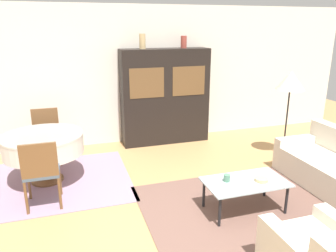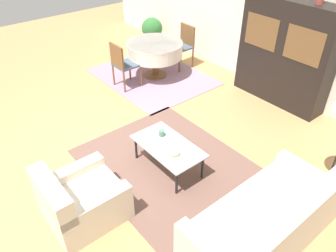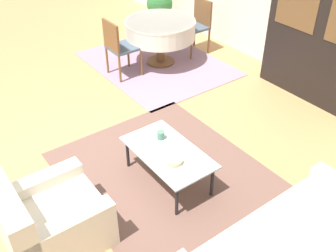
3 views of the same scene
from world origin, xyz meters
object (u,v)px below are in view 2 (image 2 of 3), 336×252
at_px(dining_table, 155,50).
at_px(cup, 162,133).
at_px(coffee_table, 168,147).
at_px(bowl, 173,153).
at_px(dining_chair_far, 183,43).
at_px(potted_plant, 152,30).
at_px(display_cabinet, 285,53).
at_px(couch, 267,223).
at_px(armchair, 80,201).
at_px(dining_chair_near, 123,63).

relative_size(dining_table, cup, 12.56).
distance_m(coffee_table, bowl, 0.21).
height_order(dining_chair_far, potted_plant, dining_chair_far).
distance_m(display_cabinet, bowl, 3.00).
distance_m(couch, dining_table, 4.41).
bearing_deg(armchair, bowl, 82.79).
distance_m(couch, armchair, 2.19).
bearing_deg(dining_chair_near, coffee_table, -19.08).
bearing_deg(couch, dining_table, 69.15).
distance_m(display_cabinet, cup, 2.84).
xyz_separation_m(cup, potted_plant, (-3.71, 2.62, -0.07)).
relative_size(dining_chair_near, potted_plant, 1.30).
distance_m(dining_chair_near, bowl, 2.81).
bearing_deg(bowl, dining_chair_far, 136.48).
bearing_deg(dining_table, coffee_table, -33.91).
distance_m(dining_chair_far, potted_plant, 1.50).
relative_size(dining_chair_near, dining_chair_far, 1.00).
bearing_deg(coffee_table, dining_chair_near, 160.92).
bearing_deg(armchair, dining_table, 129.34).
xyz_separation_m(couch, armchair, (-1.62, -1.47, 0.00)).
bearing_deg(cup, bowl, -17.17).
bearing_deg(potted_plant, dining_chair_far, -8.85).
height_order(dining_chair_near, potted_plant, dining_chair_near).
bearing_deg(dining_chair_far, bowl, 136.48).
height_order(couch, dining_table, couch).
relative_size(dining_chair_near, bowl, 5.45).
relative_size(coffee_table, display_cabinet, 0.56).
height_order(couch, coffee_table, couch).
bearing_deg(dining_chair_far, display_cabinet, -169.75).
xyz_separation_m(dining_table, dining_chair_far, (0.00, 0.80, -0.06)).
xyz_separation_m(armchair, dining_chair_near, (-2.49, 2.23, 0.26)).
bearing_deg(armchair, coffee_table, 90.92).
distance_m(dining_chair_far, bowl, 3.66).
bearing_deg(dining_chair_far, coffee_table, 135.04).
height_order(couch, dining_chair_far, dining_chair_far).
relative_size(couch, coffee_table, 1.81).
height_order(display_cabinet, dining_chair_far, display_cabinet).
xyz_separation_m(display_cabinet, potted_plant, (-3.75, -0.18, -0.55)).
bearing_deg(coffee_table, armchair, -89.08).
xyz_separation_m(armchair, potted_plant, (-3.96, 4.07, 0.11)).
height_order(display_cabinet, bowl, display_cabinet).
xyz_separation_m(couch, dining_chair_far, (-4.11, 2.37, 0.26)).
xyz_separation_m(armchair, dining_chair_far, (-2.49, 3.84, 0.26)).
height_order(coffee_table, dining_table, dining_table).
height_order(bowl, potted_plant, potted_plant).
bearing_deg(dining_chair_near, cup, -19.29).
height_order(dining_chair_near, dining_chair_far, same).
relative_size(display_cabinet, potted_plant, 2.65).
relative_size(couch, display_cabinet, 1.01).
bearing_deg(display_cabinet, dining_table, -151.87).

